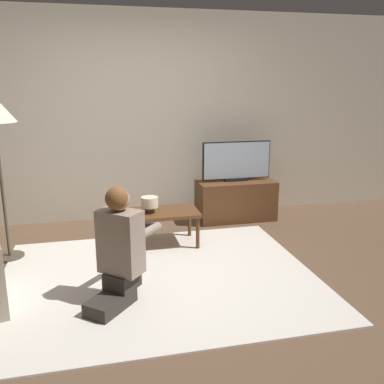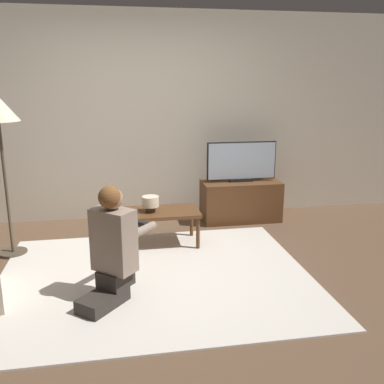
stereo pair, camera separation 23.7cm
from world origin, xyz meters
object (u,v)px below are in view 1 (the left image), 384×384
Objects in this scene: person_kneeling at (120,247)px; table_lamp at (150,203)px; coffee_table at (161,215)px; tv at (237,161)px.

person_kneeling is 5.31× the size of table_lamp.
coffee_table is 1.27m from person_kneeling.
table_lamp is (0.39, 1.13, 0.02)m from person_kneeling.
tv is 1.36m from coffee_table.
tv is at bearing 33.27° from coffee_table.
tv is at bearing 31.07° from table_lamp.
table_lamp is (-1.21, -0.73, -0.27)m from tv.
tv reaches higher than coffee_table.
coffee_table is at bearing -146.73° from tv.
table_lamp is (-0.12, -0.02, 0.15)m from coffee_table.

